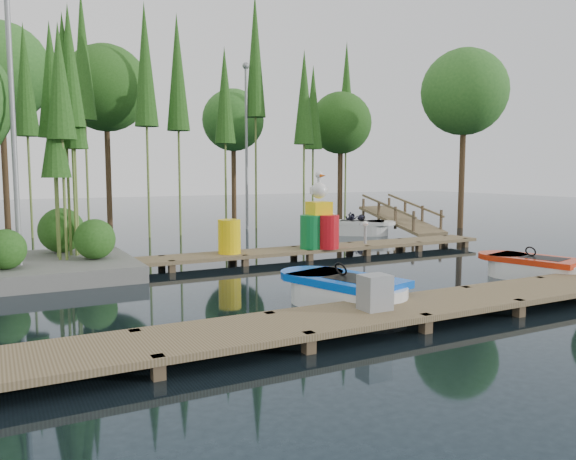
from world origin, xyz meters
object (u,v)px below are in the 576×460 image
yellow_barrel (229,237)px  boat_red (533,269)px  drum_cluster (321,225)px  boat_blue (344,293)px  utility_cabinet (375,292)px

yellow_barrel → boat_red: bearing=-44.1°
drum_cluster → yellow_barrel: bearing=176.8°
boat_blue → utility_cabinet: size_ratio=5.21×
utility_cabinet → boat_red: bearing=15.3°
boat_red → yellow_barrel: yellow_barrel is taller
boat_blue → drum_cluster: bearing=46.5°
boat_blue → drum_cluster: size_ratio=1.33×
boat_blue → utility_cabinet: utility_cabinet is taller
drum_cluster → utility_cabinet: bearing=-114.5°
boat_blue → yellow_barrel: bearing=74.2°
boat_blue → boat_red: (5.52, 0.20, -0.02)m
boat_red → drum_cluster: drum_cluster is taller
boat_blue → yellow_barrel: 5.62m
utility_cabinet → drum_cluster: 7.52m
utility_cabinet → yellow_barrel: bearing=87.8°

